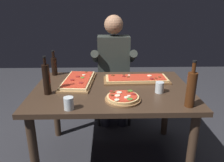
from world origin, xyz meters
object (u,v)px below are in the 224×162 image
object	(u,v)px
wine_bottle_dark	(46,79)
diner_chair	(113,82)
pizza_rectangular_left	(78,81)
tumbler_near_camera	(159,88)
vinegar_bottle_green	(191,89)
tumbler_far_side	(69,103)
dining_table	(112,98)
pizza_round_far	(123,98)
seated_diner	(114,65)
oil_bottle_amber	(54,65)
pizza_rectangular_front	(136,79)

from	to	relation	value
wine_bottle_dark	diner_chair	bearing A→B (deg)	59.16
pizza_rectangular_left	tumbler_near_camera	bearing A→B (deg)	-19.70
vinegar_bottle_green	tumbler_far_side	size ratio (longest dim) A/B	3.74
dining_table	vinegar_bottle_green	distance (m)	0.72
pizza_rectangular_left	diner_chair	xyz separation A→B (m)	(0.36, 0.71, -0.27)
pizza_rectangular_left	pizza_round_far	world-z (taller)	same
wine_bottle_dark	seated_diner	xyz separation A→B (m)	(0.58, 0.85, -0.13)
dining_table	tumbler_near_camera	bearing A→B (deg)	-15.53
oil_bottle_amber	tumbler_near_camera	bearing A→B (deg)	-26.99
wine_bottle_dark	seated_diner	world-z (taller)	seated_diner
wine_bottle_dark	tumbler_near_camera	world-z (taller)	wine_bottle_dark
pizza_round_far	tumbler_far_side	bearing A→B (deg)	-160.42
pizza_round_far	tumbler_near_camera	size ratio (longest dim) A/B	3.03
wine_bottle_dark	vinegar_bottle_green	bearing A→B (deg)	-13.25
vinegar_bottle_green	diner_chair	size ratio (longest dim) A/B	0.40
oil_bottle_amber	seated_diner	world-z (taller)	seated_diner
pizza_rectangular_front	oil_bottle_amber	distance (m)	0.87
pizza_round_far	tumbler_near_camera	xyz separation A→B (m)	(0.32, 0.15, 0.02)
pizza_rectangular_left	wine_bottle_dark	world-z (taller)	wine_bottle_dark
vinegar_bottle_green	tumbler_far_side	bearing A→B (deg)	-178.20
tumbler_far_side	pizza_rectangular_left	bearing A→B (deg)	90.05
seated_diner	tumbler_far_side	bearing A→B (deg)	-107.47
pizza_round_far	seated_diner	bearing A→B (deg)	92.21
vinegar_bottle_green	tumbler_far_side	xyz separation A→B (m)	(-0.88, -0.03, -0.09)
dining_table	pizza_round_far	xyz separation A→B (m)	(0.08, -0.26, 0.12)
pizza_rectangular_front	tumbler_near_camera	size ratio (longest dim) A/B	6.82
pizza_rectangular_front	pizza_rectangular_left	bearing A→B (deg)	-176.30
pizza_rectangular_front	vinegar_bottle_green	xyz separation A→B (m)	(0.32, -0.56, 0.12)
dining_table	pizza_rectangular_left	xyz separation A→B (m)	(-0.32, 0.15, 0.11)
pizza_rectangular_left	wine_bottle_dark	xyz separation A→B (m)	(-0.22, -0.26, 0.11)
pizza_rectangular_front	oil_bottle_amber	bearing A→B (deg)	165.77
tumbler_far_side	diner_chair	xyz separation A→B (m)	(0.36, 1.26, -0.30)
pizza_rectangular_front	tumbler_far_side	xyz separation A→B (m)	(-0.56, -0.59, 0.03)
tumbler_far_side	seated_diner	size ratio (longest dim) A/B	0.07
oil_bottle_amber	tumbler_far_side	world-z (taller)	oil_bottle_amber
dining_table	diner_chair	bearing A→B (deg)	87.45
dining_table	pizza_rectangular_front	distance (m)	0.32
vinegar_bottle_green	wine_bottle_dark	bearing A→B (deg)	166.75
wine_bottle_dark	tumbler_far_side	world-z (taller)	wine_bottle_dark
pizza_rectangular_left	seated_diner	bearing A→B (deg)	58.58
pizza_rectangular_left	tumbler_far_side	xyz separation A→B (m)	(0.00, -0.55, 0.03)
oil_bottle_amber	tumbler_far_side	xyz separation A→B (m)	(0.27, -0.80, -0.06)
oil_bottle_amber	vinegar_bottle_green	xyz separation A→B (m)	(1.16, -0.77, 0.03)
pizza_round_far	oil_bottle_amber	world-z (taller)	oil_bottle_amber
pizza_rectangular_front	pizza_rectangular_left	distance (m)	0.56
dining_table	wine_bottle_dark	size ratio (longest dim) A/B	4.31
pizza_round_far	diner_chair	world-z (taller)	diner_chair
pizza_rectangular_front	wine_bottle_dark	world-z (taller)	wine_bottle_dark
dining_table	diner_chair	distance (m)	0.87
pizza_round_far	vinegar_bottle_green	size ratio (longest dim) A/B	0.81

